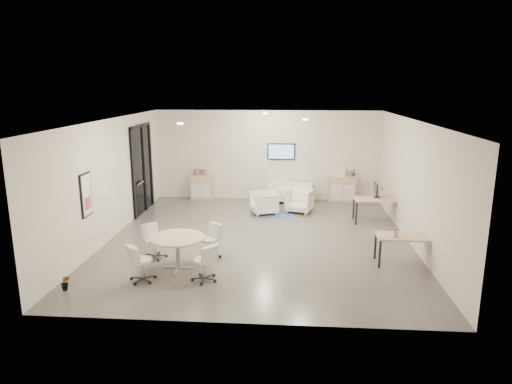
{
  "coord_description": "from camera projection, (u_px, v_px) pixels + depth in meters",
  "views": [
    {
      "loc": [
        0.79,
        -11.71,
        4.08
      ],
      "look_at": [
        -0.1,
        0.4,
        1.21
      ],
      "focal_mm": 32.0,
      "sensor_mm": 36.0,
      "label": 1
    }
  ],
  "objects": [
    {
      "name": "wall_tv",
      "position": [
        281.0,
        152.0,
        16.25
      ],
      "size": [
        0.98,
        0.06,
        0.58
      ],
      "color": "black",
      "rests_on": "room_shell"
    },
    {
      "name": "blue_rug",
      "position": [
        274.0,
        213.0,
        14.85
      ],
      "size": [
        1.51,
        1.18,
        0.01
      ],
      "primitive_type": "cube",
      "rotation": [
        0.0,
        0.0,
        -0.23
      ],
      "color": "#2F5890",
      "rests_on": "room_shell"
    },
    {
      "name": "artwork",
      "position": [
        86.0,
        195.0,
        10.74
      ],
      "size": [
        0.05,
        0.54,
        1.04
      ],
      "color": "black",
      "rests_on": "room_shell"
    },
    {
      "name": "desk_rear",
      "position": [
        378.0,
        201.0,
        13.72
      ],
      "size": [
        1.48,
        0.83,
        0.74
      ],
      "rotation": [
        0.0,
        0.0,
        0.08
      ],
      "color": "tan",
      "rests_on": "room_shell"
    },
    {
      "name": "plant_floor",
      "position": [
        66.0,
        287.0,
        9.26
      ],
      "size": [
        0.23,
        0.35,
        0.15
      ],
      "primitive_type": "imported",
      "rotation": [
        0.0,
        0.0,
        0.15
      ],
      "color": "#3F7F3F",
      "rests_on": "room_shell"
    },
    {
      "name": "room_shell",
      "position": [
        259.0,
        181.0,
        11.99
      ],
      "size": [
        9.6,
        10.6,
        4.8
      ],
      "color": "#595751",
      "rests_on": "ground"
    },
    {
      "name": "armchair_left",
      "position": [
        264.0,
        202.0,
        14.71
      ],
      "size": [
        0.93,
        0.96,
        0.79
      ],
      "primitive_type": "imported",
      "rotation": [
        0.0,
        0.0,
        -1.23
      ],
      "color": "white",
      "rests_on": "room_shell"
    },
    {
      "name": "glass_door",
      "position": [
        142.0,
        166.0,
        14.73
      ],
      "size": [
        0.09,
        1.9,
        2.85
      ],
      "color": "black",
      "rests_on": "room_shell"
    },
    {
      "name": "loveseat",
      "position": [
        291.0,
        193.0,
        16.21
      ],
      "size": [
        1.6,
        0.89,
        0.58
      ],
      "rotation": [
        0.0,
        0.0,
        -0.08
      ],
      "color": "white",
      "rests_on": "room_shell"
    },
    {
      "name": "armchair_right",
      "position": [
        299.0,
        200.0,
        14.89
      ],
      "size": [
        0.99,
        0.95,
        0.83
      ],
      "primitive_type": "imported",
      "rotation": [
        0.0,
        0.0,
        -0.28
      ],
      "color": "white",
      "rests_on": "room_shell"
    },
    {
      "name": "plant_cabinet",
      "position": [
        354.0,
        173.0,
        16.05
      ],
      "size": [
        0.25,
        0.27,
        0.21
      ],
      "primitive_type": "imported",
      "rotation": [
        0.0,
        0.0,
        -0.03
      ],
      "color": "#3F7F3F",
      "rests_on": "sideboard_right"
    },
    {
      "name": "monitor",
      "position": [
        376.0,
        190.0,
        13.8
      ],
      "size": [
        0.2,
        0.5,
        0.44
      ],
      "color": "black",
      "rests_on": "desk_rear"
    },
    {
      "name": "printer",
      "position": [
        339.0,
        172.0,
        16.06
      ],
      "size": [
        0.48,
        0.42,
        0.31
      ],
      "rotation": [
        0.0,
        0.0,
        -0.14
      ],
      "color": "white",
      "rests_on": "sideboard_right"
    },
    {
      "name": "sideboard_left",
      "position": [
        202.0,
        187.0,
        16.57
      ],
      "size": [
        0.78,
        0.41,
        0.88
      ],
      "color": "tan",
      "rests_on": "room_shell"
    },
    {
      "name": "desk_front",
      "position": [
        405.0,
        239.0,
        10.52
      ],
      "size": [
        1.32,
        0.67,
        0.69
      ],
      "rotation": [
        0.0,
        0.0,
        -0.01
      ],
      "color": "tan",
      "rests_on": "room_shell"
    },
    {
      "name": "books",
      "position": [
        200.0,
        172.0,
        16.45
      ],
      "size": [
        0.46,
        0.14,
        0.22
      ],
      "color": "red",
      "rests_on": "sideboard_left"
    },
    {
      "name": "sideboard_right",
      "position": [
        342.0,
        189.0,
        16.18
      ],
      "size": [
        0.93,
        0.45,
        0.93
      ],
      "color": "tan",
      "rests_on": "room_shell"
    },
    {
      "name": "cup",
      "position": [
        396.0,
        234.0,
        10.42
      ],
      "size": [
        0.16,
        0.13,
        0.14
      ],
      "primitive_type": "imported",
      "rotation": [
        0.0,
        0.0,
        -0.19
      ],
      "color": "white",
      "rests_on": "desk_front"
    },
    {
      "name": "ceiling_spots",
      "position": [
        254.0,
        118.0,
        12.45
      ],
      "size": [
        3.14,
        4.14,
        0.03
      ],
      "color": "#FFEAC6",
      "rests_on": "room_shell"
    },
    {
      "name": "round_table",
      "position": [
        177.0,
        240.0,
        10.24
      ],
      "size": [
        1.24,
        1.24,
        0.75
      ],
      "color": "tan",
      "rests_on": "room_shell"
    },
    {
      "name": "meeting_chairs",
      "position": [
        178.0,
        251.0,
        10.3
      ],
      "size": [
        2.24,
        2.24,
        0.82
      ],
      "color": "white",
      "rests_on": "room_shell"
    }
  ]
}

